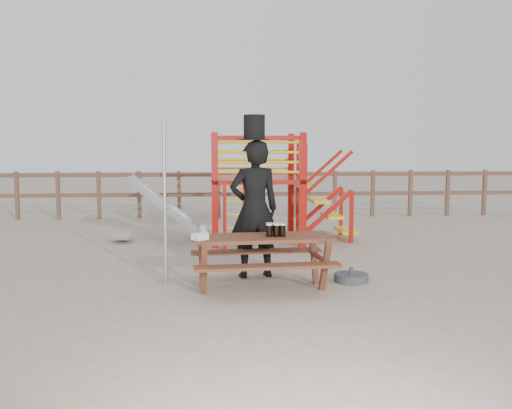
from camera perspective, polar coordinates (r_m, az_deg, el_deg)
name	(u,v)px	position (r m, az deg, el deg)	size (l,w,h in m)	color
ground	(261,286)	(7.74, 0.46, -8.11)	(60.00, 60.00, 0.00)	tan
back_fence	(238,189)	(14.54, -1.79, 1.56)	(15.09, 0.09, 1.20)	brown
playground_fort	(252,186)	(11.11, -0.41, 1.87)	(4.71, 1.84, 2.10)	#AB120B
picnic_table	(262,256)	(7.47, 0.59, -5.15)	(1.90, 1.37, 0.70)	brown
man_with_hat	(254,205)	(8.07, -0.17, -0.07)	(0.79, 0.59, 2.30)	black
metal_pole	(165,204)	(7.73, -9.11, 0.01)	(0.05, 0.05, 2.18)	#B2B2B7
parasol_base	(351,278)	(8.06, 9.50, -7.22)	(0.47, 0.47, 0.20)	#3E3E43
paper_bag	(200,237)	(7.19, -5.64, -3.21)	(0.18, 0.14, 0.08)	white
stout_pints	(275,230)	(7.41, 1.87, -2.53)	(0.25, 0.17, 0.17)	black
empty_glasses	(203,232)	(7.35, -5.31, -2.77)	(0.09, 0.09, 0.15)	silver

